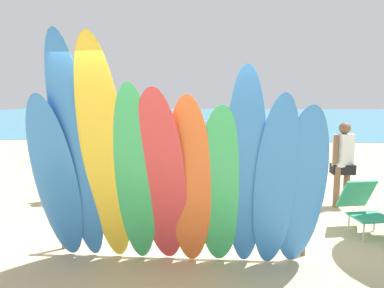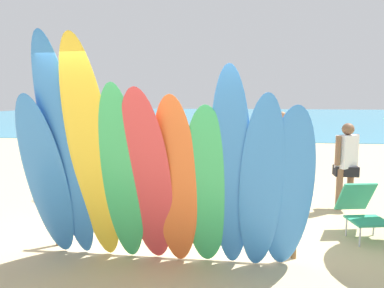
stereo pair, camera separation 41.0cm
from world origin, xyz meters
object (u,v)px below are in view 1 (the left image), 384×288
object	(u,v)px
surfboard_rack	(181,212)
beachgoer_near_rack	(272,133)
surfboard_green_3	(136,179)
surfboard_orange_5	(190,185)
surfboard_green_6	(220,189)
surfboard_red_4	(161,182)
beachgoer_by_water	(86,150)
beach_chair_red	(363,205)
surfboard_blue_0	(56,182)
beachgoer_photographing	(133,149)
surfboard_blue_9	(301,190)
surfboard_blue_1	(77,156)
beachgoer_strolling	(343,158)
surfboard_blue_7	(245,173)
surfboard_yellow_2	(105,159)
surfboard_blue_8	(276,186)

from	to	relation	value
surfboard_rack	beachgoer_near_rack	bearing A→B (deg)	71.95
surfboard_green_3	surfboard_orange_5	size ratio (longest dim) A/B	1.08
surfboard_green_6	beachgoer_near_rack	xyz separation A→B (m)	(1.67, 7.17, -0.08)
surfboard_red_4	beachgoer_by_water	distance (m)	3.55
surfboard_green_3	surfboard_green_6	size ratio (longest dim) A/B	1.13
beach_chair_red	surfboard_orange_5	bearing A→B (deg)	-162.17
surfboard_blue_0	surfboard_red_4	bearing A→B (deg)	0.84
surfboard_orange_5	beachgoer_photographing	distance (m)	3.69
surfboard_orange_5	beachgoer_by_water	distance (m)	3.71
surfboard_rack	surfboard_blue_0	xyz separation A→B (m)	(-1.42, -0.51, 0.50)
surfboard_blue_9	surfboard_green_6	bearing A→B (deg)	176.68
surfboard_blue_1	beachgoer_strolling	bearing A→B (deg)	40.27
surfboard_blue_0	surfboard_blue_7	size ratio (longest dim) A/B	0.89
surfboard_green_3	beachgoer_strolling	xyz separation A→B (m)	(3.28, 2.79, -0.20)
beachgoer_by_water	beachgoer_strolling	size ratio (longest dim) A/B	1.09
surfboard_orange_5	beachgoer_strolling	bearing A→B (deg)	47.89
surfboard_blue_1	beach_chair_red	distance (m)	4.19
surfboard_blue_1	surfboard_orange_5	size ratio (longest dim) A/B	1.33
surfboard_yellow_2	beachgoer_photographing	distance (m)	3.54
surfboard_blue_0	beachgoer_near_rack	size ratio (longest dim) A/B	1.39
surfboard_yellow_2	surfboard_green_6	bearing A→B (deg)	7.92
beachgoer_by_water	surfboard_orange_5	bearing A→B (deg)	136.21
surfboard_red_4	beachgoer_by_water	world-z (taller)	surfboard_red_4
surfboard_rack	beachgoer_strolling	xyz separation A→B (m)	(2.82, 2.25, 0.36)
surfboard_yellow_2	surfboard_green_3	world-z (taller)	surfboard_yellow_2
surfboard_blue_1	beachgoer_photographing	size ratio (longest dim) A/B	1.73
surfboard_blue_0	surfboard_red_4	xyz separation A→B (m)	(1.25, -0.03, 0.03)
surfboard_rack	surfboard_green_3	size ratio (longest dim) A/B	1.43
surfboard_green_3	surfboard_blue_7	size ratio (longest dim) A/B	0.94
beachgoer_by_water	beachgoer_near_rack	xyz separation A→B (m)	(4.31, 4.28, -0.08)
surfboard_blue_9	surfboard_rack	bearing A→B (deg)	157.73
beach_chair_red	surfboard_green_6	bearing A→B (deg)	-159.01
surfboard_blue_1	surfboard_orange_5	xyz separation A→B (m)	(1.30, 0.05, -0.33)
surfboard_rack	beachgoer_strolling	size ratio (longest dim) A/B	2.10
surfboard_blue_0	beachgoer_by_water	size ratio (longest dim) A/B	1.28
surfboard_blue_1	surfboard_blue_9	distance (m)	2.61
surfboard_yellow_2	surfboard_green_6	size ratio (longest dim) A/B	1.39
surfboard_blue_8	beachgoer_by_water	bearing A→B (deg)	132.71
surfboard_blue_0	beach_chair_red	distance (m)	4.38
surfboard_blue_1	surfboard_blue_7	world-z (taller)	surfboard_blue_1
surfboard_green_6	surfboard_blue_8	distance (m)	0.62
beachgoer_photographing	surfboard_blue_9	bearing A→B (deg)	121.63
surfboard_yellow_2	surfboard_blue_8	distance (m)	1.95
surfboard_rack	surfboard_red_4	world-z (taller)	surfboard_red_4
surfboard_red_4	surfboard_yellow_2	bearing A→B (deg)	-169.21
beachgoer_photographing	beachgoer_near_rack	bearing A→B (deg)	-140.14
surfboard_red_4	surfboard_orange_5	world-z (taller)	surfboard_red_4
surfboard_blue_9	beach_chair_red	bearing A→B (deg)	42.11
surfboard_orange_5	beachgoer_near_rack	bearing A→B (deg)	76.24
surfboard_yellow_2	beachgoer_by_water	size ratio (longest dim) A/B	1.65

